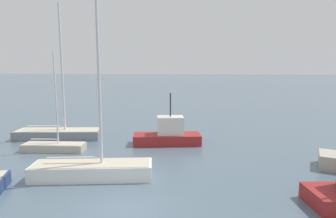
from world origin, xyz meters
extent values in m
plane|color=slate|center=(0.00, 0.00, 0.00)|extent=(600.00, 600.00, 0.00)
cube|color=white|center=(-2.66, 3.34, 0.43)|extent=(6.93, 2.87, 0.86)
cube|color=beige|center=(-2.66, 3.34, 0.88)|extent=(6.65, 2.69, 0.04)
cylinder|color=silver|center=(-2.13, 3.43, 6.98)|extent=(0.16, 0.16, 12.24)
cylinder|color=silver|center=(-3.63, 3.19, 1.21)|extent=(3.01, 0.62, 0.13)
cube|color=#BCB29E|center=(-7.62, 8.17, 0.28)|extent=(4.72, 1.66, 0.55)
cube|color=beige|center=(-7.62, 8.17, 0.57)|extent=(4.52, 1.54, 0.04)
cylinder|color=silver|center=(-7.25, 8.20, 3.98)|extent=(0.11, 0.11, 6.85)
cylinder|color=silver|center=(-8.29, 8.12, 0.90)|extent=(2.09, 0.24, 0.09)
cube|color=gray|center=(-9.17, 11.89, 0.38)|extent=(7.64, 3.04, 0.77)
cube|color=beige|center=(-9.17, 11.89, 0.79)|extent=(7.33, 2.84, 0.04)
cylinder|color=silver|center=(-8.58, 11.97, 6.23)|extent=(0.18, 0.18, 10.93)
cylinder|color=silver|center=(-10.24, 11.75, 1.12)|extent=(3.34, 0.59, 0.14)
cube|color=maroon|center=(0.69, 11.09, 0.42)|extent=(5.71, 2.78, 0.84)
cube|color=silver|center=(0.96, 11.14, 1.58)|extent=(2.32, 1.79, 1.47)
cylinder|color=#262626|center=(0.96, 11.14, 3.27)|extent=(0.11, 0.11, 1.91)
camera|label=1|loc=(3.38, -11.48, 6.19)|focal=30.24mm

